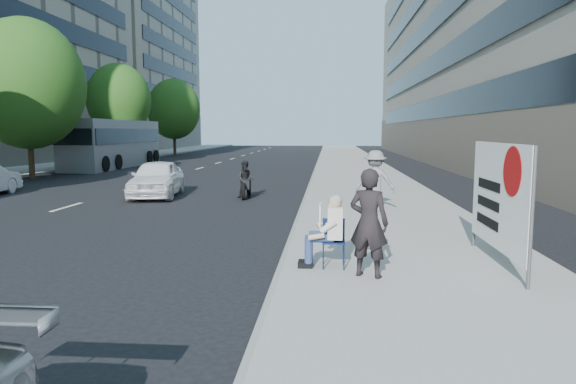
# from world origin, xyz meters

# --- Properties ---
(ground) EXTENTS (160.00, 160.00, 0.00)m
(ground) POSITION_xyz_m (0.00, 0.00, 0.00)
(ground) COLOR black
(ground) RESTS_ON ground
(near_sidewalk) EXTENTS (5.00, 120.00, 0.15)m
(near_sidewalk) POSITION_xyz_m (4.00, 20.00, 0.07)
(near_sidewalk) COLOR gray
(near_sidewalk) RESTS_ON ground
(far_sidewalk) EXTENTS (4.50, 120.00, 0.15)m
(far_sidewalk) POSITION_xyz_m (-16.75, 20.00, 0.07)
(far_sidewalk) COLOR gray
(far_sidewalk) RESTS_ON ground
(far_bldg_north) EXTENTS (22.00, 28.00, 28.00)m
(far_bldg_north) POSITION_xyz_m (-30.00, 62.00, 14.00)
(far_bldg_north) COLOR tan
(far_bldg_north) RESTS_ON ground
(near_building) EXTENTS (14.00, 70.00, 20.00)m
(near_building) POSITION_xyz_m (17.00, 32.00, 10.00)
(near_building) COLOR gray
(near_building) RESTS_ON ground
(tree_far_c) EXTENTS (6.00, 6.00, 8.47)m
(tree_far_c) POSITION_xyz_m (-13.70, 18.00, 5.02)
(tree_far_c) COLOR #382616
(tree_far_c) RESTS_ON ground
(tree_far_d) EXTENTS (4.80, 4.80, 7.65)m
(tree_far_d) POSITION_xyz_m (-13.70, 30.00, 4.89)
(tree_far_d) COLOR #382616
(tree_far_d) RESTS_ON ground
(tree_far_e) EXTENTS (5.40, 5.40, 7.89)m
(tree_far_e) POSITION_xyz_m (-13.70, 44.00, 4.78)
(tree_far_e) COLOR #382616
(tree_far_e) RESTS_ON ground
(seated_protester) EXTENTS (0.83, 1.12, 1.31)m
(seated_protester) POSITION_xyz_m (2.29, 0.50, 0.87)
(seated_protester) COLOR navy
(seated_protester) RESTS_ON near_sidewalk
(jogger) EXTENTS (1.25, 0.81, 1.84)m
(jogger) POSITION_xyz_m (3.69, 6.94, 1.07)
(jogger) COLOR slate
(jogger) RESTS_ON near_sidewalk
(pedestrian_woman) EXTENTS (0.78, 0.65, 1.81)m
(pedestrian_woman) POSITION_xyz_m (2.97, -0.07, 1.06)
(pedestrian_woman) COLOR black
(pedestrian_woman) RESTS_ON near_sidewalk
(protest_banner) EXTENTS (0.08, 3.06, 2.20)m
(protest_banner) POSITION_xyz_m (5.34, 0.91, 1.40)
(protest_banner) COLOR #4C4C4C
(protest_banner) RESTS_ON near_sidewalk
(white_sedan_near) EXTENTS (2.23, 4.41, 1.44)m
(white_sedan_near) POSITION_xyz_m (-4.40, 11.01, 0.72)
(white_sedan_near) COLOR white
(white_sedan_near) RESTS_ON ground
(motorcycle) EXTENTS (0.75, 2.05, 1.42)m
(motorcycle) POSITION_xyz_m (-0.85, 10.91, 0.64)
(motorcycle) COLOR black
(motorcycle) RESTS_ON ground
(bus) EXTENTS (2.76, 12.07, 3.30)m
(bus) POSITION_xyz_m (-12.92, 27.07, 1.64)
(bus) COLOR slate
(bus) RESTS_ON ground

